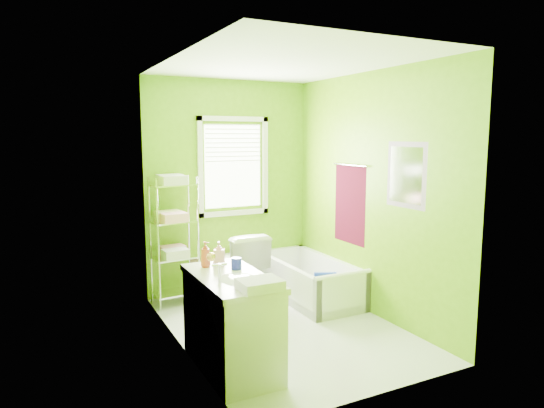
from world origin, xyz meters
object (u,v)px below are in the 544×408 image
bathtub (309,285)px  vanity (232,319)px  toilet (240,265)px  wire_shelf_unit (174,227)px

bathtub → vanity: bearing=-140.5°
toilet → wire_shelf_unit: size_ratio=0.55×
vanity → toilet: bearing=64.7°
bathtub → wire_shelf_unit: (-1.48, 0.52, 0.75)m
toilet → vanity: (-0.74, -1.57, 0.02)m
bathtub → vanity: size_ratio=1.38×
bathtub → toilet: toilet is taller
toilet → wire_shelf_unit: (-0.73, 0.17, 0.49)m
bathtub → vanity: vanity is taller
bathtub → vanity: 1.95m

